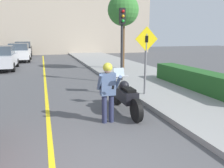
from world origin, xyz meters
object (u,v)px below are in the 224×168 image
Objects in this scene: motorcycle at (126,96)px; parked_car_white at (20,52)px; traffic_light at (122,31)px; crossing_sign at (146,54)px; parked_car_silver at (2,58)px; parked_car_black at (24,49)px; street_tree at (123,11)px; person_biker at (108,87)px.

motorcycle is 0.55× the size of parked_car_white.
traffic_light is 13.37m from parked_car_white.
motorcycle is 2.17m from crossing_sign.
parked_car_silver and parked_car_white have the same top height.
parked_car_silver is at bearing -93.23° from parked_car_black.
parked_car_silver is 5.32m from parked_car_white.
street_tree is at bearing -62.81° from parked_car_black.
motorcycle is 0.67× the size of traffic_light.
traffic_light is at bearing -45.65° from parked_car_silver.
crossing_sign is 15.82m from parked_car_white.
parked_car_black is (-5.87, 18.02, -1.74)m from traffic_light.
parked_car_white reaches higher than motorcycle.
traffic_light is 19.03m from parked_car_black.
parked_car_white and parked_car_black have the same top height.
street_tree is 9.01m from parked_car_silver.
parked_car_white is (-5.79, 11.92, -1.74)m from traffic_light.
parked_car_silver is 11.39m from parked_car_black.
street_tree reaches higher than person_biker.
parked_car_white is at bearing 131.65° from street_tree.
crossing_sign reaches higher than person_biker.
parked_car_black reaches higher than person_biker.
traffic_light reaches higher than crossing_sign.
traffic_light is (2.14, 4.75, 1.58)m from person_biker.
crossing_sign is 11.47m from parked_car_silver.
motorcycle is at bearing -109.69° from street_tree.
person_biker reaches higher than motorcycle.
parked_car_silver is (-4.37, 11.41, -0.16)m from person_biker.
parked_car_silver reaches higher than motorcycle.
person_biker is at bearing -80.70° from parked_car_black.
traffic_light is at bearing 71.56° from motorcycle.
traffic_light is 0.83× the size of parked_car_white.
parked_car_silver is 1.00× the size of parked_car_white.
traffic_light is 0.83× the size of parked_car_silver.
street_tree reaches higher than parked_car_white.
parked_car_white is 6.10m from parked_car_black.
parked_car_white is (-3.65, 16.67, -0.16)m from person_biker.
parked_car_black is (-0.07, 6.10, 0.00)m from parked_car_white.
parked_car_silver and parked_car_black have the same top height.
crossing_sign is 0.61× the size of parked_car_silver.
traffic_light is at bearing -64.09° from parked_car_white.
person_biker is 0.40× the size of parked_car_silver.
parked_car_silver is 1.00× the size of parked_car_black.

